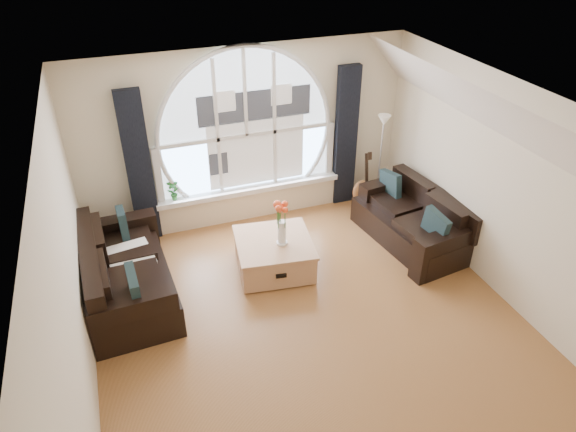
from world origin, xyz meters
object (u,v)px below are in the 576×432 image
Objects in this scene: potted_plant at (173,190)px; floor_lamp at (380,163)px; sofa_right at (412,218)px; vase_flowers at (282,219)px; guitar at (364,180)px; coffee_chest at (274,253)px; sofa_left at (127,272)px.

floor_lamp is at bearing -7.05° from potted_plant.
vase_flowers reaches higher than sofa_right.
guitar is 3.20× the size of potted_plant.
coffee_chest is at bearing 170.60° from sofa_right.
coffee_chest is at bearing -4.45° from sofa_left.
coffee_chest is at bearing -154.67° from floor_lamp.
sofa_right is 1.13m from floor_lamp.
sofa_right is 1.14× the size of floor_lamp.
sofa_right is at bearing 0.88° from vase_flowers.
vase_flowers is 0.44× the size of floor_lamp.
guitar is (1.79, 1.12, -0.32)m from vase_flowers.
coffee_chest is 0.96× the size of guitar.
floor_lamp is 3.23m from potted_plant.
sofa_left is 2.82× the size of vase_flowers.
coffee_chest is 2.40m from floor_lamp.
coffee_chest is 2.16m from guitar.
floor_lamp reaches higher than guitar.
vase_flowers is 2.11× the size of potted_plant.
sofa_right reaches higher than coffee_chest.
floor_lamp is (-0.01, 1.06, 0.40)m from sofa_right.
coffee_chest is at bearing -51.87° from potted_plant.
vase_flowers is (0.08, -0.09, 0.60)m from coffee_chest.
potted_plant is (0.83, 1.33, 0.32)m from sofa_left.
potted_plant reaches higher than sofa_left.
sofa_left is at bearing -166.96° from floor_lamp.
guitar is at bearing 11.75° from sofa_left.
vase_flowers is (2.01, -0.16, 0.45)m from sofa_left.
potted_plant is at bearing 172.95° from floor_lamp.
guitar reaches higher than sofa_right.
vase_flowers is at bearing 173.10° from sofa_right.
vase_flowers is at bearing -151.72° from floor_lamp.
sofa_left is 5.96× the size of potted_plant.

